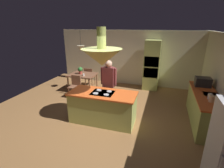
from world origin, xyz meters
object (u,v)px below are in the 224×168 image
(canister_flour, at_px, (212,99))
(oven_tower, at_px, (152,65))
(chair_by_back_wall, at_px, (89,76))
(potted_plant_on_table, at_px, (80,70))
(cup_on_table, at_px, (83,75))
(dining_table, at_px, (83,76))
(kitchen_island, at_px, (103,107))
(chair_facing_island, at_px, (75,85))
(canister_sugar, at_px, (210,96))
(microwave_on_counter, at_px, (203,82))
(person_at_island, at_px, (109,83))

(canister_flour, bearing_deg, oven_tower, 120.07)
(chair_by_back_wall, xyz_separation_m, potted_plant_on_table, (-0.11, -0.65, 0.42))
(cup_on_table, bearing_deg, potted_plant_on_table, 136.97)
(dining_table, bearing_deg, canister_flour, -22.30)
(kitchen_island, relative_size, cup_on_table, 21.65)
(kitchen_island, relative_size, chair_facing_island, 2.24)
(canister_flour, bearing_deg, chair_facing_island, 165.38)
(canister_sugar, height_order, microwave_on_counter, microwave_on_counter)
(chair_by_back_wall, bearing_deg, person_at_island, 128.56)
(cup_on_table, bearing_deg, kitchen_island, -50.64)
(potted_plant_on_table, height_order, canister_flour, canister_flour)
(oven_tower, distance_m, canister_flour, 3.47)
(dining_table, bearing_deg, canister_sugar, -20.32)
(dining_table, bearing_deg, microwave_on_counter, -7.85)
(dining_table, xyz_separation_m, canister_sugar, (4.54, -1.68, 0.34))
(person_at_island, height_order, chair_facing_island, person_at_island)
(potted_plant_on_table, xyz_separation_m, canister_flour, (4.65, -1.89, 0.08))
(chair_by_back_wall, bearing_deg, cup_on_table, 100.30)
(canister_sugar, bearing_deg, chair_by_back_wall, 152.55)
(potted_plant_on_table, bearing_deg, chair_by_back_wall, 80.55)
(kitchen_island, xyz_separation_m, potted_plant_on_table, (-1.81, 2.13, 0.46))
(chair_facing_island, xyz_separation_m, canister_flour, (4.54, -1.18, 0.51))
(dining_table, bearing_deg, cup_on_table, -54.19)
(kitchen_island, xyz_separation_m, chair_by_back_wall, (-1.70, 2.78, 0.04))
(kitchen_island, bearing_deg, potted_plant_on_table, 130.37)
(chair_facing_island, distance_m, microwave_on_counter, 4.57)
(potted_plant_on_table, distance_m, canister_sugar, 4.95)
(chair_facing_island, xyz_separation_m, canister_sugar, (4.54, -1.00, 0.50))
(kitchen_island, relative_size, dining_table, 1.76)
(dining_table, bearing_deg, person_at_island, -40.21)
(chair_by_back_wall, bearing_deg, microwave_on_counter, 163.98)
(potted_plant_on_table, bearing_deg, cup_on_table, -43.03)
(microwave_on_counter, bearing_deg, chair_facing_island, -179.36)
(canister_flour, bearing_deg, potted_plant_on_table, 157.89)
(kitchen_island, bearing_deg, microwave_on_counter, 27.43)
(kitchen_island, distance_m, oven_tower, 3.48)
(person_at_island, bearing_deg, chair_by_back_wall, 128.56)
(chair_facing_island, height_order, cup_on_table, chair_facing_island)
(chair_facing_island, bearing_deg, potted_plant_on_table, 98.74)
(oven_tower, distance_m, microwave_on_counter, 2.48)
(oven_tower, height_order, microwave_on_counter, oven_tower)
(chair_facing_island, relative_size, potted_plant_on_table, 2.90)
(canister_sugar, bearing_deg, oven_tower, 121.63)
(chair_facing_island, xyz_separation_m, microwave_on_counter, (4.54, 0.05, 0.56))
(chair_facing_island, distance_m, cup_on_table, 0.57)
(kitchen_island, height_order, chair_by_back_wall, kitchen_island)
(chair_facing_island, relative_size, canister_flour, 5.05)
(cup_on_table, height_order, canister_sugar, canister_sugar)
(oven_tower, bearing_deg, canister_sugar, -58.37)
(dining_table, relative_size, person_at_island, 0.64)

